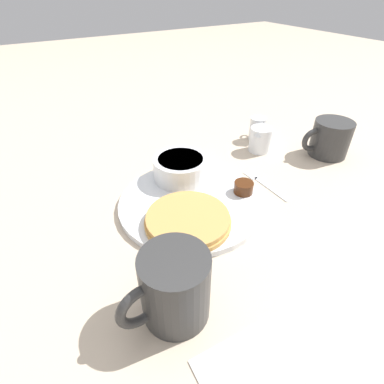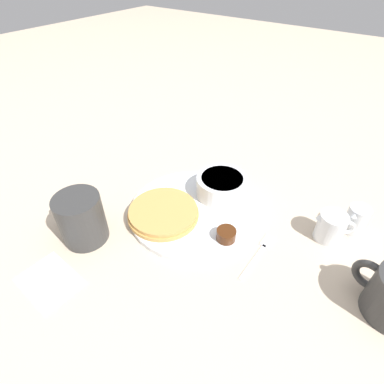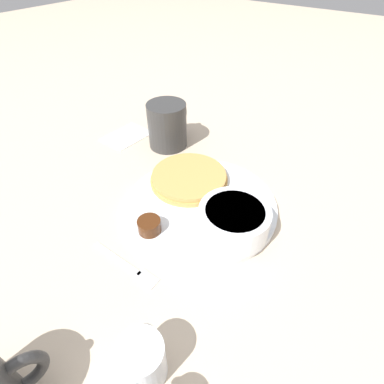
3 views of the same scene
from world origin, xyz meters
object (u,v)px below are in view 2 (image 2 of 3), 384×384
Objects in this scene: coffee_mug at (80,218)px; creamer_pitcher_near at (331,227)px; plate at (192,210)px; bowl at (222,185)px; fork at (261,251)px; creamer_pitcher_far at (356,219)px.

creamer_pitcher_near is at bearing -144.26° from coffee_mug.
creamer_pitcher_near is at bearing -158.86° from plate.
bowl is 0.18m from fork.
creamer_pitcher_near is at bearing 55.98° from creamer_pitcher_far.
fork is at bearing 176.64° from plate.
plate is at bearing -3.36° from fork.
creamer_pitcher_near reaches higher than plate.
coffee_mug is 0.36m from fork.
coffee_mug reaches higher than creamer_pitcher_near.
creamer_pitcher_near is (-0.24, -0.02, -0.01)m from bowl.
plate is at bearing 73.41° from bowl.
bowl reaches higher than fork.
creamer_pitcher_far is at bearing -124.02° from creamer_pitcher_near.
bowl is 0.89× the size of fork.
plate is at bearing 21.14° from creamer_pitcher_near.
bowl is (-0.02, -0.08, 0.03)m from plate.
creamer_pitcher_far is at bearing -164.99° from bowl.
plate reaches higher than fork.
coffee_mug is 0.56m from creamer_pitcher_far.
bowl is at bearing -31.39° from fork.
creamer_pitcher_far reaches higher than bowl.
creamer_pitcher_near reaches higher than fork.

